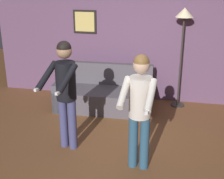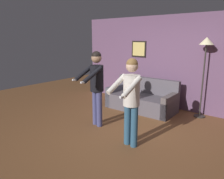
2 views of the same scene
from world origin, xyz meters
The scene contains 6 objects.
ground_plane centered at (0.00, 0.00, 0.00)m, with size 12.00×12.00×0.00m, color brown.
back_wall_assembly centered at (-0.01, 2.28, 1.30)m, with size 6.40×0.09×2.60m.
couch centered at (-0.59, 1.55, 0.28)m, with size 1.93×0.92×0.87m.
torchiere_lamp centered at (0.88, 2.01, 1.69)m, with size 0.35×0.35×2.00m.
person_standing_left centered at (-0.77, -0.09, 1.03)m, with size 0.52×0.69×1.71m.
person_standing_right centered at (0.38, -0.40, 0.99)m, with size 0.46×0.66×1.65m.
Camera 2 is at (2.54, -3.53, 2.00)m, focal length 35.00 mm.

